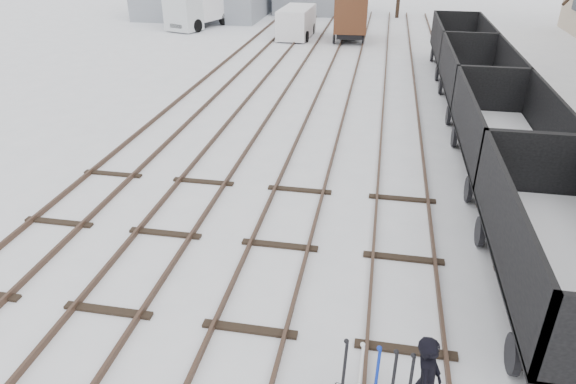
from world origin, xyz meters
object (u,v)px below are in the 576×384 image
(box_van_wagon, at_px, (351,10))
(panel_van, at_px, (297,22))
(worker, at_px, (426,384))
(lorry, at_px, (204,4))
(freight_wagon_a, at_px, (561,264))

(box_van_wagon, bearing_deg, panel_van, 173.91)
(worker, bearing_deg, box_van_wagon, 21.11)
(box_van_wagon, distance_m, panel_van, 3.81)
(box_van_wagon, distance_m, lorry, 11.71)
(lorry, xyz_separation_m, panel_van, (7.55, -3.00, -0.60))
(lorry, height_order, panel_van, lorry)
(worker, xyz_separation_m, freight_wagon_a, (2.81, 3.48, 0.11))
(freight_wagon_a, relative_size, panel_van, 1.41)
(freight_wagon_a, distance_m, panel_van, 28.36)
(worker, relative_size, lorry, 0.24)
(worker, bearing_deg, lorry, 38.51)
(worker, height_order, lorry, lorry)
(freight_wagon_a, xyz_separation_m, panel_van, (-9.95, 26.56, 0.03))
(freight_wagon_a, relative_size, box_van_wagon, 1.45)
(freight_wagon_a, height_order, panel_van, freight_wagon_a)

